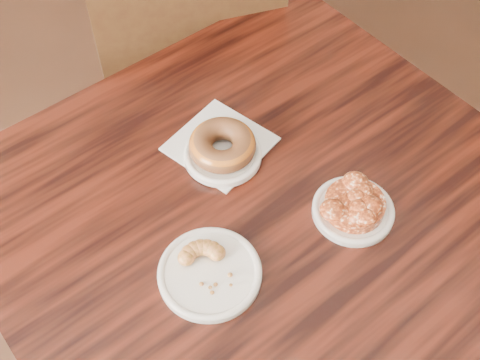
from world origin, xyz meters
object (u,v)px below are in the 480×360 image
glazed_donut (222,145)px  cruller_fragment (209,268)px  chair_far (182,63)px  apple_fritter (355,203)px  cafe_table (267,304)px

glazed_donut → cruller_fragment: (-0.14, -0.20, -0.01)m
chair_far → apple_fritter: chair_far is taller
glazed_donut → cruller_fragment: size_ratio=1.28×
cafe_table → cruller_fragment: 0.43m
cafe_table → apple_fritter: size_ratio=6.49×
glazed_donut → cruller_fragment: bearing=-124.2°
chair_far → cruller_fragment: size_ratio=9.35×
chair_far → apple_fritter: (-0.04, -0.79, 0.33)m
apple_fritter → cruller_fragment: apple_fritter is taller
chair_far → cruller_fragment: (-0.32, -0.78, 0.32)m
cafe_table → glazed_donut: bearing=89.2°
cafe_table → cruller_fragment: size_ratio=9.76×
cafe_table → glazed_donut: size_ratio=7.65×
cafe_table → cruller_fragment: bearing=-170.1°
chair_far → cafe_table: bearing=90.3°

